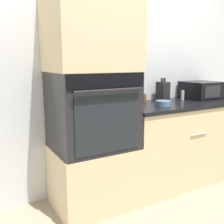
# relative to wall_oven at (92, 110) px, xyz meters

# --- Properties ---
(ground_plane) EXTENTS (12.00, 12.00, 0.00)m
(ground_plane) POSITION_rel_wall_oven_xyz_m (0.36, -0.30, -0.91)
(ground_plane) COLOR gray
(wall_back) EXTENTS (8.00, 0.05, 2.50)m
(wall_back) POSITION_rel_wall_oven_xyz_m (0.36, 0.33, 0.34)
(wall_back) COLOR silver
(wall_back) RESTS_ON ground_plane
(oven_cabinet_base) EXTENTS (0.72, 0.60, 0.57)m
(oven_cabinet_base) POSITION_rel_wall_oven_xyz_m (-0.00, 0.00, -0.63)
(oven_cabinet_base) COLOR beige
(oven_cabinet_base) RESTS_ON ground_plane
(wall_oven) EXTENTS (0.70, 0.64, 0.68)m
(wall_oven) POSITION_rel_wall_oven_xyz_m (0.00, 0.00, 0.00)
(wall_oven) COLOR black
(wall_oven) RESTS_ON oven_cabinet_base
(oven_cabinet_upper) EXTENTS (0.72, 0.60, 0.64)m
(oven_cabinet_upper) POSITION_rel_wall_oven_xyz_m (-0.00, 0.00, 0.66)
(oven_cabinet_upper) COLOR beige
(oven_cabinet_upper) RESTS_ON wall_oven
(counter_unit) EXTENTS (1.37, 0.63, 0.90)m
(counter_unit) POSITION_rel_wall_oven_xyz_m (1.04, 0.00, -0.46)
(counter_unit) COLOR beige
(counter_unit) RESTS_ON ground_plane
(microwave) EXTENTS (0.40, 0.38, 0.20)m
(microwave) POSITION_rel_wall_oven_xyz_m (1.49, 0.10, 0.09)
(microwave) COLOR black
(microwave) RESTS_ON counter_unit
(knife_block) EXTENTS (0.10, 0.13, 0.26)m
(knife_block) POSITION_rel_wall_oven_xyz_m (0.97, 0.19, 0.10)
(knife_block) COLOR black
(knife_block) RESTS_ON counter_unit
(bowl) EXTENTS (0.15, 0.15, 0.05)m
(bowl) POSITION_rel_wall_oven_xyz_m (0.74, -0.09, 0.02)
(bowl) COLOR #517599
(bowl) RESTS_ON counter_unit
(condiment_jar_near) EXTENTS (0.05, 0.05, 0.12)m
(condiment_jar_near) POSITION_rel_wall_oven_xyz_m (0.47, 0.20, 0.05)
(condiment_jar_near) COLOR silver
(condiment_jar_near) RESTS_ON counter_unit
(condiment_jar_mid) EXTENTS (0.04, 0.04, 0.10)m
(condiment_jar_mid) POSITION_rel_wall_oven_xyz_m (0.77, 0.25, 0.04)
(condiment_jar_mid) COLOR brown
(condiment_jar_mid) RESTS_ON counter_unit
(condiment_jar_far) EXTENTS (0.04, 0.04, 0.11)m
(condiment_jar_far) POSITION_rel_wall_oven_xyz_m (1.21, 0.12, 0.04)
(condiment_jar_far) COLOR silver
(condiment_jar_far) RESTS_ON counter_unit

